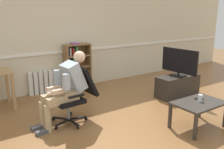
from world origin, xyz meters
TOP-DOWN VIEW (x-y plane):
  - ground_plane at (0.00, 0.00)m, footprint 18.00×18.00m
  - back_wall at (0.00, 2.65)m, footprint 12.00×0.13m
  - bookshelf at (0.16, 2.44)m, footprint 0.63×0.29m
  - radiator at (-0.63, 2.54)m, footprint 0.68×0.08m
  - office_chair at (-0.66, 0.76)m, footprint 0.82×0.62m
  - person_seated at (-0.85, 0.75)m, footprint 0.98×0.41m
  - tv_stand at (1.83, 0.67)m, footprint 1.05×0.41m
  - tv_screen at (1.83, 0.67)m, footprint 0.22×0.91m
  - coffee_table at (0.87, -0.60)m, footprint 0.83×0.56m
  - drinking_glass at (0.91, -0.59)m, footprint 0.07×0.07m
  - spare_remote at (0.98, -0.51)m, footprint 0.13×0.13m

SIDE VIEW (x-z plane):
  - ground_plane at x=0.00m, z-range 0.00..0.00m
  - tv_stand at x=1.83m, z-range 0.00..0.47m
  - radiator at x=-0.63m, z-range 0.00..0.54m
  - coffee_table at x=0.87m, z-range 0.17..0.61m
  - spare_remote at x=0.98m, z-range 0.44..0.46m
  - drinking_glass at x=0.91m, z-range 0.44..0.56m
  - office_chair at x=-0.66m, z-range 0.04..1.00m
  - bookshelf at x=0.16m, z-range -0.02..1.12m
  - person_seated at x=-0.85m, z-range 0.04..1.27m
  - tv_screen at x=1.83m, z-range 0.48..1.09m
  - back_wall at x=0.00m, z-range 0.00..2.70m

